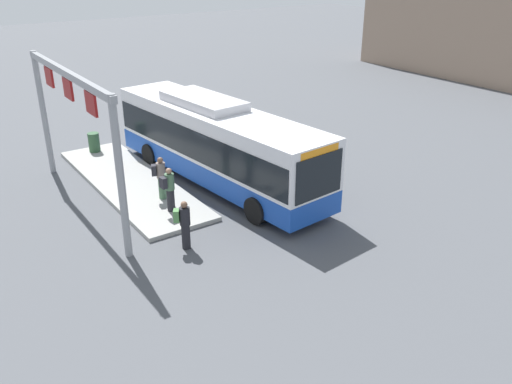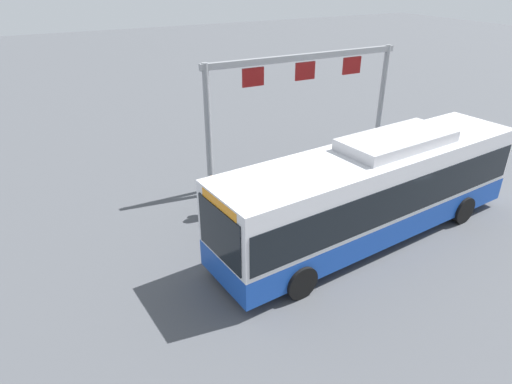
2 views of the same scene
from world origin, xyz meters
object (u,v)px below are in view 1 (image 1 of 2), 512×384
person_boarding (184,224)px  trash_bin (94,142)px  person_waiting_mid (161,177)px  bus_main (217,140)px  person_waiting_near (169,189)px

person_boarding → trash_bin: person_boarding is taller
person_waiting_mid → person_boarding: bearing=-81.0°
bus_main → trash_bin: (-6.12, -3.11, -1.20)m
person_waiting_near → person_boarding: bearing=-112.4°
person_boarding → person_waiting_mid: bearing=108.5°
bus_main → person_waiting_near: size_ratio=6.93×
bus_main → trash_bin: size_ratio=12.85×
person_boarding → person_waiting_near: bearing=106.9°
person_boarding → person_waiting_near: (-2.43, 0.68, 0.16)m
bus_main → person_waiting_near: 3.52m
trash_bin → person_waiting_near: bearing=0.8°
trash_bin → person_boarding: bearing=-3.2°
bus_main → person_boarding: bearing=-47.3°
person_waiting_near → person_waiting_mid: size_ratio=1.00×
person_boarding → person_waiting_near: person_waiting_near is taller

